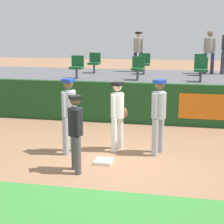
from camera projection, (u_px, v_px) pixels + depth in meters
ground_plane at (109, 163)px, 8.47m from camera, size 60.00×60.00×0.00m
first_base at (104, 161)px, 8.43m from camera, size 0.40×0.40×0.08m
player_fielder_home at (118, 112)px, 9.12m from camera, size 0.47×0.51×1.77m
player_runner_visitor at (69, 111)px, 8.92m from camera, size 0.44×0.51×1.88m
player_coach_visitor at (159, 112)px, 8.83m from camera, size 0.46×0.49×1.87m
player_umpire at (76, 128)px, 7.73m from camera, size 0.44×0.44×1.69m
field_wall at (132, 103)px, 11.92m from camera, size 18.00×0.26×1.35m
bleacher_platform at (141, 92)px, 14.39m from camera, size 18.00×4.80×1.25m
seat_back_right at (200, 63)px, 14.36m from camera, size 0.46×0.44×0.84m
seat_front_center at (138, 67)px, 13.07m from camera, size 0.44×0.44×0.84m
seat_back_center at (144, 62)px, 14.78m from camera, size 0.47×0.44×0.84m
seat_back_left at (94, 62)px, 15.18m from camera, size 0.48×0.44×0.84m
seat_front_left at (77, 66)px, 13.50m from camera, size 0.47×0.44×0.84m
seat_front_right at (201, 68)px, 12.64m from camera, size 0.46×0.44×0.84m
spectator_hooded at (138, 49)px, 15.52m from camera, size 0.44×0.42×1.69m
spectator_capped at (209, 49)px, 14.82m from camera, size 0.46×0.42×1.72m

